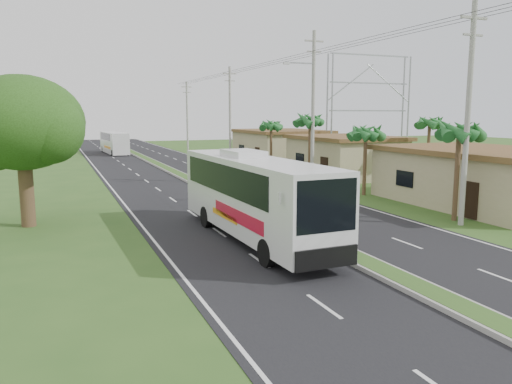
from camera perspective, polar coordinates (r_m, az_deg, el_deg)
name	(u,v)px	position (r m, az deg, el deg)	size (l,w,h in m)	color
ground	(338,252)	(20.96, 9.30, -6.75)	(180.00, 180.00, 0.00)	#2F521E
road_asphalt	(203,187)	(39.08, -6.08, 0.59)	(14.00, 160.00, 0.02)	black
median_strip	(203,186)	(39.07, -6.08, 0.72)	(1.20, 160.00, 0.18)	gray
lane_edge_left	(114,192)	(37.82, -15.88, 0.01)	(0.12, 160.00, 0.01)	silver
lane_edge_right	(281,183)	(41.40, 2.87, 1.08)	(0.12, 160.00, 0.01)	silver
shop_near	(483,177)	(34.02, 24.48, 1.61)	(8.60, 12.60, 3.52)	tan
shop_mid	(344,156)	(46.43, 10.06, 4.10)	(7.60, 10.60, 3.67)	tan
shop_far	(280,146)	(58.72, 2.78, 5.27)	(8.60, 11.60, 3.82)	tan
palm_verge_a	(459,131)	(28.15, 22.23, 6.46)	(2.40, 2.40, 5.45)	#473321
palm_verge_b	(366,133)	(35.41, 12.44, 6.65)	(2.40, 2.40, 5.05)	#473321
palm_verge_c	(310,120)	(41.07, 6.21, 8.15)	(2.40, 2.40, 5.85)	#473321
palm_verge_d	(271,125)	(49.40, 1.74, 7.64)	(2.40, 2.40, 5.25)	#473321
palm_behind_shop	(430,123)	(42.74, 19.24, 7.48)	(2.40, 2.40, 5.65)	#473321
shade_tree	(19,126)	(27.27, -25.42, 6.81)	(6.30, 6.00, 7.54)	#473321
utility_pole_a	(468,113)	(27.08, 23.06, 8.32)	(1.60, 0.28, 11.00)	gray
utility_pole_b	(313,106)	(40.04, 6.50, 9.75)	(3.20, 0.28, 12.00)	gray
utility_pole_c	(230,114)	(58.41, -2.99, 8.92)	(1.60, 0.28, 11.00)	gray
utility_pole_d	(187,116)	(77.59, -7.87, 8.65)	(1.60, 0.28, 10.50)	gray
billboard_lattice	(369,103)	(57.37, 12.78, 9.87)	(10.18, 1.18, 12.07)	gray
coach_bus_main	(253,192)	(22.20, -0.32, 0.01)	(2.92, 12.35, 3.97)	silver
coach_bus_far	(114,142)	(74.63, -15.91, 5.56)	(2.97, 10.60, 3.05)	silver
motorcyclist	(219,190)	(32.47, -4.27, 0.25)	(1.72, 0.61, 2.13)	black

